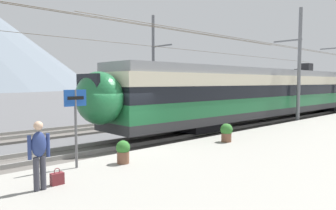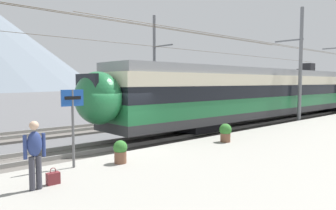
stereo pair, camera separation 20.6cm
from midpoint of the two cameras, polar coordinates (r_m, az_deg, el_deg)
ground_plane at (r=13.14m, az=-7.68°, el=-8.80°), size 400.00×400.00×0.00m
platform_slab at (r=9.43m, az=10.89°, el=-13.05°), size 120.00×8.48×0.33m
track_near at (r=14.03m, az=-10.25°, el=-7.72°), size 120.00×3.00×0.28m
track_far at (r=18.99m, az=-19.30°, el=-4.76°), size 120.00×3.00×0.28m
train_near_platform at (r=24.66m, az=19.65°, el=2.28°), size 31.58×2.86×4.27m
train_far_track at (r=36.94m, az=19.98°, el=2.83°), size 30.29×2.86×4.27m
catenary_mast_mid at (r=23.70m, az=23.01°, el=6.90°), size 48.50×2.09×8.08m
catenary_mast_far_side at (r=25.07m, az=-2.06°, el=7.20°), size 48.50×2.29×8.24m
platform_sign at (r=9.87m, az=-16.47°, el=-1.02°), size 0.70×0.08×2.40m
passenger_walking at (r=8.24m, az=-22.52°, el=-7.86°), size 0.53×0.22×1.69m
handbag_beside_passenger at (r=8.70m, az=-19.61°, el=-12.49°), size 0.32×0.18×0.44m
potted_plant_platform_edge at (r=10.28m, az=-8.14°, el=-8.24°), size 0.45×0.45×0.75m
potted_plant_by_shelter at (r=13.96m, az=10.88°, el=-4.81°), size 0.54×0.54×0.81m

